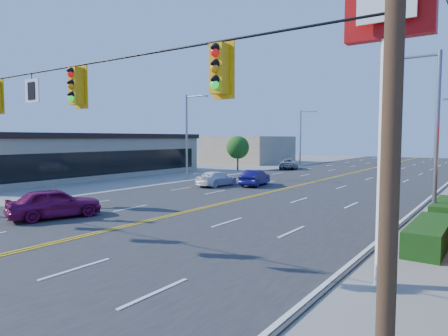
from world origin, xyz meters
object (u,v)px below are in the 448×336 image
Objects in this scene: car_white at (217,179)px; kfc_pylon at (388,57)px; signal_span at (11,110)px; car_blue at (255,179)px; car_magenta at (55,204)px; car_silver at (289,164)px.

kfc_pylon is at bearing 140.11° from car_white.
car_blue is at bearing 97.64° from signal_span.
car_blue is (-2.82, 21.02, -4.24)m from signal_span.
signal_span is 5.64× the size of car_magenta.
car_magenta is at bearing 97.00° from car_white.
signal_span is at bearing 79.01° from car_silver.
car_magenta reaches higher than car_blue.
car_blue is at bearing 129.31° from kfc_pylon.
kfc_pylon is 40.25m from car_silver.
car_blue is 0.82× the size of car_silver.
signal_span is 20.28m from car_white.
signal_span is 5.11× the size of car_silver.
car_magenta is at bearing 179.75° from kfc_pylon.
car_blue is at bearing 84.10° from car_silver.
car_magenta is at bearing 74.66° from car_blue.
car_silver is (-4.16, 34.76, -0.07)m from car_magenta.
kfc_pylon is 16.18m from car_magenta.
signal_span is 6.20× the size of car_blue.
signal_span reaches higher than kfc_pylon.
car_magenta is 0.91× the size of car_silver.
car_white is at bearing 105.43° from signal_span.
car_silver is (-19.44, 34.83, -5.38)m from kfc_pylon.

